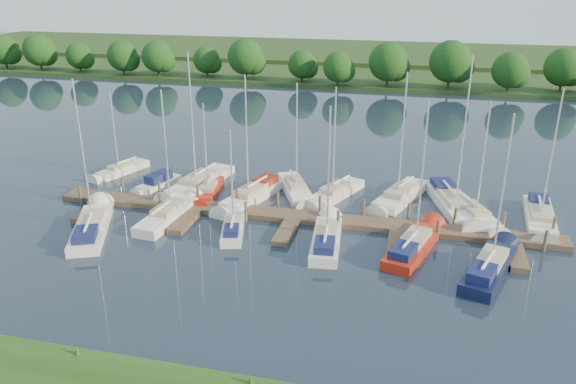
% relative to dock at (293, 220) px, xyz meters
% --- Properties ---
extents(ground, '(260.00, 260.00, 0.00)m').
position_rel_dock_xyz_m(ground, '(0.00, -7.31, -0.20)').
color(ground, '#1B2437').
rests_on(ground, ground).
extents(dock, '(40.00, 6.00, 0.40)m').
position_rel_dock_xyz_m(dock, '(0.00, 0.00, 0.00)').
color(dock, '#4E3A2B').
rests_on(dock, ground).
extents(mooring_pilings, '(38.24, 2.84, 2.00)m').
position_rel_dock_xyz_m(mooring_pilings, '(0.00, 1.13, 0.40)').
color(mooring_pilings, '#473D33').
rests_on(mooring_pilings, ground).
extents(far_shore, '(180.00, 30.00, 0.60)m').
position_rel_dock_xyz_m(far_shore, '(0.00, 67.69, 0.10)').
color(far_shore, '#233C17').
rests_on(far_shore, ground).
extents(distant_hill, '(220.00, 40.00, 1.40)m').
position_rel_dock_xyz_m(distant_hill, '(0.00, 92.69, 0.50)').
color(distant_hill, '#2E4B21').
rests_on(distant_hill, ground).
extents(treeline, '(145.69, 10.11, 8.21)m').
position_rel_dock_xyz_m(treeline, '(6.01, 54.66, 3.96)').
color(treeline, '#38281C').
rests_on(treeline, ground).
extents(sailboat_n_0, '(3.29, 6.41, 8.30)m').
position_rel_dock_xyz_m(sailboat_n_0, '(-18.65, 7.08, 0.07)').
color(sailboat_n_0, white).
rests_on(sailboat_n_0, ground).
extents(motorboat, '(2.77, 5.28, 1.75)m').
position_rel_dock_xyz_m(motorboat, '(-13.39, 4.25, 0.16)').
color(motorboat, white).
rests_on(motorboat, ground).
extents(sailboat_n_2, '(3.78, 9.96, 12.41)m').
position_rel_dock_xyz_m(sailboat_n_2, '(-10.06, 5.35, 0.07)').
color(sailboat_n_2, white).
rests_on(sailboat_n_2, ground).
extents(sailboat_n_3, '(2.34, 6.58, 8.43)m').
position_rel_dock_xyz_m(sailboat_n_3, '(-8.44, 3.86, 0.07)').
color(sailboat_n_3, '#AF2310').
rests_on(sailboat_n_3, ground).
extents(sailboat_n_4, '(3.89, 8.70, 11.10)m').
position_rel_dock_xyz_m(sailboat_n_4, '(-4.46, 3.56, 0.14)').
color(sailboat_n_4, white).
rests_on(sailboat_n_4, ground).
extents(sailboat_n_5, '(4.59, 7.65, 10.17)m').
position_rel_dock_xyz_m(sailboat_n_5, '(-1.13, 5.87, 0.08)').
color(sailboat_n_5, white).
rests_on(sailboat_n_5, ground).
extents(sailboat_n_6, '(4.17, 7.61, 9.93)m').
position_rel_dock_xyz_m(sailboat_n_6, '(2.29, 5.84, 0.08)').
color(sailboat_n_6, white).
rests_on(sailboat_n_6, ground).
extents(sailboat_n_7, '(4.55, 8.81, 11.31)m').
position_rel_dock_xyz_m(sailboat_n_7, '(7.72, 6.30, 0.08)').
color(sailboat_n_7, white).
rests_on(sailboat_n_7, ground).
extents(sailboat_n_8, '(4.76, 10.30, 12.86)m').
position_rel_dock_xyz_m(sailboat_n_8, '(12.16, 5.85, 0.12)').
color(sailboat_n_8, white).
rests_on(sailboat_n_8, ground).
extents(sailboat_n_9, '(4.29, 7.56, 9.78)m').
position_rel_dock_xyz_m(sailboat_n_9, '(13.66, 4.01, 0.07)').
color(sailboat_n_9, white).
rests_on(sailboat_n_9, ground).
extents(sailboat_n_10, '(2.63, 8.60, 10.81)m').
position_rel_dock_xyz_m(sailboat_n_10, '(18.54, 4.55, 0.12)').
color(sailboat_n_10, white).
rests_on(sailboat_n_10, ground).
extents(sailboat_s_0, '(5.15, 9.09, 11.66)m').
position_rel_dock_xyz_m(sailboat_s_0, '(-14.23, -5.08, 0.12)').
color(sailboat_s_0, white).
rests_on(sailboat_s_0, ground).
extents(sailboat_s_1, '(2.50, 8.19, 10.59)m').
position_rel_dock_xyz_m(sailboat_s_1, '(-9.54, -1.69, 0.09)').
color(sailboat_s_1, white).
rests_on(sailboat_s_1, ground).
extents(sailboat_s_2, '(2.74, 6.23, 8.08)m').
position_rel_dock_xyz_m(sailboat_s_2, '(-3.92, -2.74, 0.12)').
color(sailboat_s_2, white).
rests_on(sailboat_s_2, ground).
extents(sailboat_s_3, '(2.60, 8.08, 10.29)m').
position_rel_dock_xyz_m(sailboat_s_3, '(3.16, -3.05, 0.13)').
color(sailboat_s_3, white).
rests_on(sailboat_s_3, ground).
extents(sailboat_s_4, '(3.98, 8.55, 10.86)m').
position_rel_dock_xyz_m(sailboat_s_4, '(9.23, -2.56, 0.13)').
color(sailboat_s_4, '#AF2310').
rests_on(sailboat_s_4, ground).
extents(sailboat_s_5, '(4.17, 8.38, 10.87)m').
position_rel_dock_xyz_m(sailboat_s_5, '(14.07, -4.71, 0.15)').
color(sailboat_s_5, '#101536').
rests_on(sailboat_s_5, ground).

